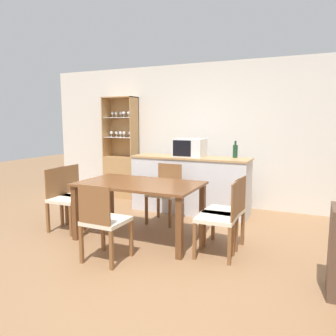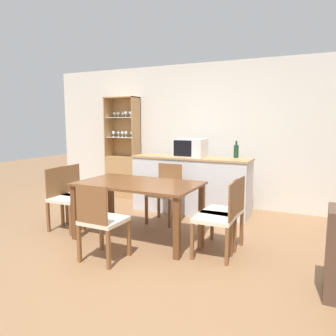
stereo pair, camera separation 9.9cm
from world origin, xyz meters
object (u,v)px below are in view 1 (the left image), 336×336
Objects in this scene: dining_chair_side_right_far at (226,211)px; dining_chair_side_right_near at (220,217)px; dining_chair_side_left_near at (65,198)px; dining_chair_side_left_far at (78,194)px; dining_table at (140,191)px; dining_chair_head_far at (165,192)px; wine_bottle at (235,151)px; dining_chair_head_near at (104,221)px; microwave at (190,148)px; display_cabinet at (121,168)px.

dining_chair_side_right_far and dining_chair_side_right_near have the same top height.
dining_chair_side_left_near is 1.00× the size of dining_chair_side_left_far.
dining_table is 1.13m from dining_chair_side_left_far.
dining_chair_head_far is 1.34m from wine_bottle.
dining_chair_side_left_far is (-2.22, 0.00, 0.00)m from dining_chair_side_right_far.
dining_chair_side_right_far is 2.24m from dining_chair_side_left_near.
dining_chair_side_right_far is 1.00× the size of dining_chair_side_right_near.
microwave reaches higher than dining_chair_head_near.
display_cabinet is at bearing 49.46° from dining_chair_side_right_near.
microwave is 1.80× the size of wine_bottle.
dining_chair_head_far is 1.00× the size of dining_chair_head_near.
dining_chair_side_right_near is (2.22, 0.00, 0.00)m from dining_chair_side_left_near.
display_cabinet reaches higher than dining_chair_head_far.
dining_chair_head_far is at bearing -100.69° from microwave.
wine_bottle reaches higher than dining_chair_head_near.
wine_bottle is (0.73, 0.15, -0.04)m from microwave.
dining_chair_side_left_near is at bearing 1.27° from dining_chair_side_left_far.
microwave reaches higher than dining_chair_side_right_far.
dining_chair_side_right_far is at bearing -2.12° from dining_chair_side_right_near.
dining_chair_side_right_far and dining_chair_head_near have the same top height.
dining_chair_side_right_far is at bearing -34.60° from display_cabinet.
wine_bottle reaches higher than dining_table.
dining_chair_side_left_near is (-1.11, -0.14, -0.18)m from dining_table.
dining_chair_side_right_far is (1.11, -0.65, 0.00)m from dining_chair_head_far.
wine_bottle is (-0.25, 1.76, 0.59)m from dining_chair_side_right_near.
dining_chair_head_far is 1.00× the size of dining_chair_side_right_near.
dining_chair_side_left_near is 2.13m from microwave.
dining_chair_head_far is 3.23× the size of wine_bottle.
dining_chair_side_left_far is 2.54m from wine_bottle.
microwave is (0.13, 0.69, 0.63)m from dining_chair_head_far.
dining_chair_side_left_far is (-2.22, 0.27, 0.00)m from dining_chair_side_right_near.
dining_chair_head_far is (1.51, -1.16, -0.14)m from display_cabinet.
dining_chair_side_left_near and dining_chair_side_left_far have the same top height.
dining_table is 1.79× the size of dining_chair_head_near.
wine_bottle is at bearing 6.06° from dining_chair_side_right_near.
wine_bottle reaches higher than dining_chair_side_right_near.
microwave reaches higher than dining_chair_head_far.
dining_chair_side_right_near is at bearing 141.20° from dining_chair_head_far.
wine_bottle is at bearing 128.38° from dining_chair_side_left_far.
dining_chair_head_far is at bearing -135.49° from wine_bottle.
dining_table is 1.79× the size of dining_chair_side_left_far.
dining_chair_side_left_near and dining_chair_side_right_near have the same top height.
dining_chair_side_right_near is 3.23× the size of wine_bottle.
display_cabinet is at bearing 59.85° from dining_chair_side_right_far.
dining_chair_side_left_near is 1.00× the size of dining_chair_side_right_near.
microwave reaches higher than dining_chair_side_left_near.
dining_chair_side_right_near is at bearing -38.39° from display_cabinet.
dining_chair_side_left_near is 2.71m from wine_bottle.
wine_bottle reaches higher than dining_chair_side_left_far.
dining_chair_side_left_far is at bearing 31.09° from dining_chair_head_far.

